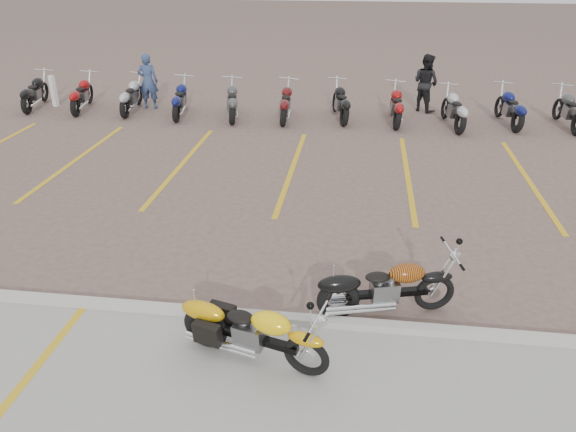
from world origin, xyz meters
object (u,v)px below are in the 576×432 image
at_px(yellow_cruiser, 251,332).
at_px(bollard, 54,91).
at_px(flame_cruiser, 383,290).
at_px(person_a, 148,81).
at_px(person_b, 426,83).

xyz_separation_m(yellow_cruiser, bollard, (-8.85, 11.57, 0.09)).
relative_size(flame_cruiser, person_a, 1.13).
height_order(flame_cruiser, bollard, bollard).
bearing_deg(flame_cruiser, person_a, 109.86).
bearing_deg(bollard, person_b, 4.87).
bearing_deg(flame_cruiser, bollard, 120.53).
xyz_separation_m(flame_cruiser, person_b, (1.51, 11.40, 0.49)).
bearing_deg(person_a, flame_cruiser, 118.60).
relative_size(yellow_cruiser, person_b, 1.11).
bearing_deg(person_a, yellow_cruiser, 109.56).
relative_size(flame_cruiser, bollard, 1.97).
bearing_deg(person_a, person_b, 179.36).
distance_m(yellow_cruiser, person_a, 13.05).
bearing_deg(flame_cruiser, yellow_cruiser, -159.00).
distance_m(person_a, person_b, 8.86).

